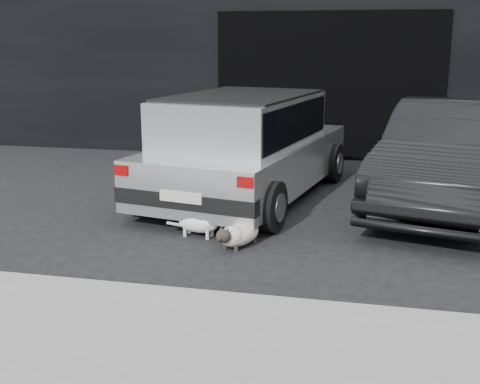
% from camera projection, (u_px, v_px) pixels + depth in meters
% --- Properties ---
extents(ground, '(80.00, 80.00, 0.00)m').
position_uv_depth(ground, '(218.00, 216.00, 7.40)').
color(ground, black).
rests_on(ground, ground).
extents(building_facade, '(34.00, 4.00, 5.00)m').
position_uv_depth(building_facade, '(338.00, 20.00, 12.26)').
color(building_facade, black).
rests_on(building_facade, ground).
extents(garage_opening, '(4.00, 0.10, 2.60)m').
position_uv_depth(garage_opening, '(328.00, 87.00, 10.65)').
color(garage_opening, black).
rests_on(garage_opening, ground).
extents(curb, '(18.00, 0.25, 0.12)m').
position_uv_depth(curb, '(259.00, 308.00, 4.72)').
color(curb, gray).
rests_on(curb, ground).
extents(silver_hatchback, '(2.47, 4.11, 1.42)m').
position_uv_depth(silver_hatchback, '(246.00, 142.00, 8.06)').
color(silver_hatchback, silver).
rests_on(silver_hatchback, ground).
extents(second_car, '(2.38, 4.33, 1.35)m').
position_uv_depth(second_car, '(452.00, 155.00, 7.67)').
color(second_car, black).
rests_on(second_car, ground).
extents(cat_siamese, '(0.48, 0.80, 0.29)m').
position_uv_depth(cat_siamese, '(237.00, 235.00, 6.26)').
color(cat_siamese, beige).
rests_on(cat_siamese, ground).
extents(cat_white, '(0.69, 0.31, 0.32)m').
position_uv_depth(cat_white, '(201.00, 223.00, 6.59)').
color(cat_white, white).
rests_on(cat_white, ground).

